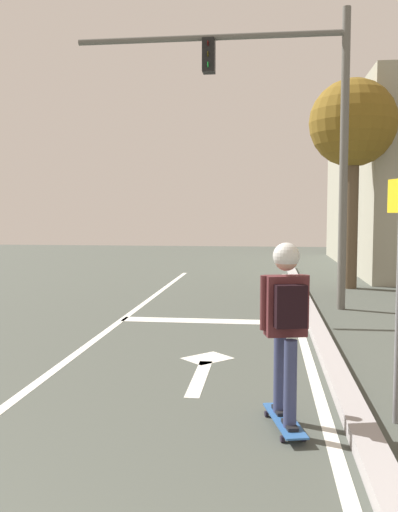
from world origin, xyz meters
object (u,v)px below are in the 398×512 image
traffic_signal_mast (283,109)px  roadside_tree (353,127)px  skateboard (284,421)px  skater (286,311)px

traffic_signal_mast → roadside_tree: bearing=60.2°
skateboard → traffic_signal_mast: 7.27m
traffic_signal_mast → skateboard: bearing=-91.2°
skater → roadside_tree: size_ratio=0.30×
skateboard → roadside_tree: size_ratio=0.17×
skateboard → traffic_signal_mast: traffic_signal_mast is taller
skateboard → skater: 0.98m
skater → traffic_signal_mast: (0.13, 6.20, 2.85)m
skateboard → skater: size_ratio=0.56×
traffic_signal_mast → skater: bearing=-91.2°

